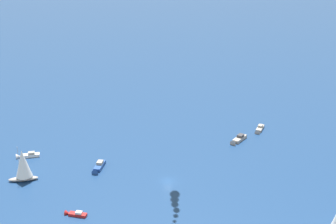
{
  "coord_description": "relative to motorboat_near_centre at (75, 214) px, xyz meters",
  "views": [
    {
      "loc": [
        50.11,
        120.87,
        73.83
      ],
      "look_at": [
        0.0,
        0.0,
        23.55
      ],
      "focal_mm": 50.03,
      "sensor_mm": 36.0,
      "label": 1
    }
  ],
  "objects": [
    {
      "name": "motorboat_far_port",
      "position": [
        -80.65,
        -31.39,
        0.15
      ],
      "size": [
        7.37,
        7.27,
        2.39
      ],
      "color": "#9E9993",
      "rests_on": "ground_plane"
    },
    {
      "name": "motorboat_inshore",
      "position": [
        7.9,
        -42.61,
        0.13
      ],
      "size": [
        8.17,
        3.24,
        2.31
      ],
      "color": "white",
      "rests_on": "ground_plane"
    },
    {
      "name": "motorboat_ahead",
      "position": [
        -67.55,
        -25.76,
        0.24
      ],
      "size": [
        9.2,
        7.0,
        2.71
      ],
      "color": "#9E9993",
      "rests_on": "ground_plane"
    },
    {
      "name": "ground_plane",
      "position": [
        -31.43,
        -7.88,
        -0.49
      ],
      "size": [
        2000.0,
        2000.0,
        0.0
      ],
      "primitive_type": "plane",
      "color": "navy"
    },
    {
      "name": "motorboat_offshore",
      "position": [
        -13.12,
        -24.29,
        0.2
      ],
      "size": [
        6.6,
        8.71,
        2.57
      ],
      "color": "#23478C",
      "rests_on": "ground_plane"
    },
    {
      "name": "sailboat_far_stbd",
      "position": [
        10.59,
        -25.81,
        4.94
      ],
      "size": [
        9.56,
        6.0,
        11.9
      ],
      "color": "#9E9993",
      "rests_on": "ground_plane"
    },
    {
      "name": "motorboat_near_centre",
      "position": [
        0.0,
        0.0,
        0.0
      ],
      "size": [
        6.06,
        4.97,
        1.83
      ],
      "color": "#B21E1E",
      "rests_on": "ground_plane"
    }
  ]
}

